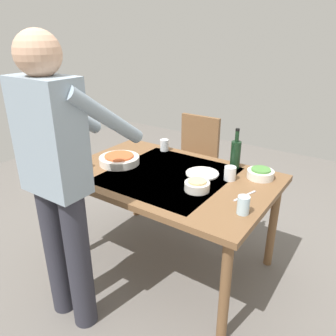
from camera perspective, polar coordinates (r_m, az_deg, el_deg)
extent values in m
plane|color=#66605B|center=(2.70, 0.00, -15.67)|extent=(6.00, 6.00, 0.00)
cube|color=brown|center=(2.31, 0.00, -1.60)|extent=(1.45, 0.96, 0.04)
cube|color=#C6AD89|center=(2.31, 0.00, -1.19)|extent=(0.80, 0.81, 0.00)
cylinder|color=brown|center=(2.58, 17.62, -9.32)|extent=(0.06, 0.06, 0.70)
cylinder|color=brown|center=(3.13, -5.71, -2.34)|extent=(0.06, 0.06, 0.70)
cylinder|color=brown|center=(1.96, 9.75, -20.43)|extent=(0.06, 0.06, 0.70)
cylinder|color=brown|center=(2.63, -17.23, -8.58)|extent=(0.06, 0.06, 0.70)
cube|color=#523019|center=(3.16, 3.77, 0.01)|extent=(0.40, 0.40, 0.04)
cube|color=brown|center=(3.22, 5.53, 5.06)|extent=(0.40, 0.04, 0.45)
cylinder|color=brown|center=(3.32, 7.70, -3.27)|extent=(0.04, 0.04, 0.43)
cylinder|color=brown|center=(3.47, 2.70, -1.88)|extent=(0.04, 0.04, 0.43)
cylinder|color=brown|center=(3.05, 4.76, -5.63)|extent=(0.04, 0.04, 0.43)
cylinder|color=brown|center=(3.21, -0.51, -4.00)|extent=(0.04, 0.04, 0.43)
cylinder|color=#2D2D38|center=(2.17, -18.67, -13.37)|extent=(0.14, 0.14, 0.88)
cylinder|color=#2D2D38|center=(2.04, -15.07, -15.54)|extent=(0.14, 0.14, 0.88)
cube|color=#8C9EAD|center=(1.77, -19.69, 5.05)|extent=(0.36, 0.20, 0.60)
sphere|color=tan|center=(1.70, -21.56, 17.92)|extent=(0.22, 0.22, 0.22)
cylinder|color=#8C9EAD|center=(2.02, -17.56, 9.64)|extent=(0.08, 0.52, 0.40)
cylinder|color=#8C9EAD|center=(1.77, -10.48, 8.52)|extent=(0.08, 0.52, 0.40)
cylinder|color=black|center=(2.43, 11.56, 2.24)|extent=(0.07, 0.07, 0.20)
cylinder|color=black|center=(2.39, 11.83, 5.39)|extent=(0.03, 0.03, 0.08)
cylinder|color=black|center=(2.37, 11.92, 6.49)|extent=(0.03, 0.03, 0.02)
cylinder|color=white|center=(2.47, -14.97, -0.15)|extent=(0.06, 0.06, 0.01)
cylinder|color=white|center=(2.46, -15.06, 0.66)|extent=(0.01, 0.01, 0.07)
cone|color=white|center=(2.43, -15.24, 2.24)|extent=(0.07, 0.07, 0.07)
cylinder|color=beige|center=(2.44, -15.18, 1.75)|extent=(0.03, 0.03, 0.03)
cylinder|color=silver|center=(2.74, -0.64, 3.97)|extent=(0.07, 0.07, 0.09)
cylinder|color=silver|center=(2.25, 10.65, -0.92)|extent=(0.08, 0.08, 0.09)
cylinder|color=silver|center=(1.86, 12.87, -6.25)|extent=(0.07, 0.07, 0.10)
cylinder|color=silver|center=(2.51, -8.39, 1.34)|extent=(0.30, 0.30, 0.05)
cylinder|color=#C6562D|center=(2.50, -8.42, 1.83)|extent=(0.22, 0.22, 0.03)
cylinder|color=silver|center=(2.33, 15.66, -1.03)|extent=(0.18, 0.18, 0.05)
cylinder|color=#4C843D|center=(2.32, 15.72, -0.51)|extent=(0.13, 0.13, 0.03)
cylinder|color=silver|center=(2.08, 5.04, -3.16)|extent=(0.16, 0.16, 0.05)
cylinder|color=tan|center=(2.07, 5.06, -2.59)|extent=(0.12, 0.12, 0.03)
cylinder|color=silver|center=(2.32, 5.93, -0.94)|extent=(0.23, 0.23, 0.01)
cube|color=silver|center=(2.07, 13.13, -4.69)|extent=(0.07, 0.20, 0.00)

